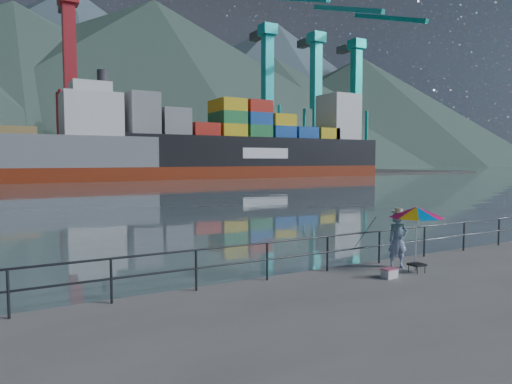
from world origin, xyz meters
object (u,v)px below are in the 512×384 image
at_px(beach_umbrella, 416,212).
at_px(container_ship, 261,147).
at_px(cooler_bag, 389,274).
at_px(fisherman, 398,240).

xyz_separation_m(beach_umbrella, container_ship, (36.01, 71.31, 4.17)).
bearing_deg(beach_umbrella, cooler_bag, -170.03).
bearing_deg(beach_umbrella, fisherman, 106.64).
distance_m(cooler_bag, container_ship, 80.85).
bearing_deg(container_ship, beach_umbrella, -116.79).
xyz_separation_m(fisherman, container_ship, (36.17, 70.79, 5.05)).
distance_m(fisherman, container_ship, 79.65).
relative_size(beach_umbrella, container_ship, 0.03).
xyz_separation_m(fisherman, cooler_bag, (-1.08, -0.74, -0.69)).
relative_size(beach_umbrella, cooler_bag, 4.62).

